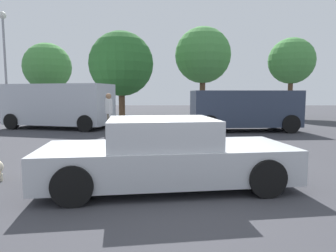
{
  "coord_description": "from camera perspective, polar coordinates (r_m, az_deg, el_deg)",
  "views": [
    {
      "loc": [
        -0.01,
        -5.11,
        1.69
      ],
      "look_at": [
        -0.08,
        2.28,
        0.9
      ],
      "focal_mm": 31.78,
      "sensor_mm": 36.0,
      "label": 1
    }
  ],
  "objects": [
    {
      "name": "pedestrian",
      "position": [
        12.89,
        -11.29,
        3.08
      ],
      "size": [
        0.37,
        0.54,
        1.73
      ],
      "rotation": [
        0.0,
        0.0,
        0.38
      ],
      "color": "gray",
      "rests_on": "ground_plane"
    },
    {
      "name": "tree_back_left",
      "position": [
        29.47,
        -22.12,
        10.44
      ],
      "size": [
        4.25,
        4.25,
        6.27
      ],
      "color": "brown",
      "rests_on": "ground_plane"
    },
    {
      "name": "ground_plane",
      "position": [
        5.38,
        0.61,
        -12.21
      ],
      "size": [
        80.0,
        80.0,
        0.0
      ],
      "primitive_type": "plane",
      "color": "#38383D"
    },
    {
      "name": "sedan_foreground",
      "position": [
        5.49,
        -0.45,
        -5.54
      ],
      "size": [
        4.69,
        2.37,
        1.26
      ],
      "rotation": [
        0.0,
        0.0,
        0.14
      ],
      "color": "#B7BABF",
      "rests_on": "ground_plane"
    },
    {
      "name": "suv_dark",
      "position": [
        14.13,
        14.43,
        3.21
      ],
      "size": [
        4.88,
        2.37,
        1.85
      ],
      "rotation": [
        0.0,
        0.0,
        0.07
      ],
      "color": "#2D384C",
      "rests_on": "ground_plane"
    },
    {
      "name": "tree_back_right",
      "position": [
        23.08,
        6.7,
        13.28
      ],
      "size": [
        4.18,
        4.18,
        6.69
      ],
      "color": "brown",
      "rests_on": "ground_plane"
    },
    {
      "name": "light_post_near",
      "position": [
        21.83,
        -28.89,
        12.96
      ],
      "size": [
        0.44,
        0.44,
        6.79
      ],
      "color": "gray",
      "rests_on": "ground_plane"
    },
    {
      "name": "tree_back_center",
      "position": [
        19.88,
        -8.96,
        11.65
      ],
      "size": [
        4.16,
        4.16,
        5.72
      ],
      "color": "brown",
      "rests_on": "ground_plane"
    },
    {
      "name": "tree_far_right",
      "position": [
        23.16,
        22.6,
        11.4
      ],
      "size": [
        3.21,
        3.21,
        5.63
      ],
      "color": "brown",
      "rests_on": "ground_plane"
    },
    {
      "name": "van_white",
      "position": [
        15.67,
        -20.14,
        3.87
      ],
      "size": [
        5.47,
        3.21,
        2.17
      ],
      "rotation": [
        0.0,
        0.0,
        -0.23
      ],
      "color": "#B2B7C1",
      "rests_on": "ground_plane"
    }
  ]
}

